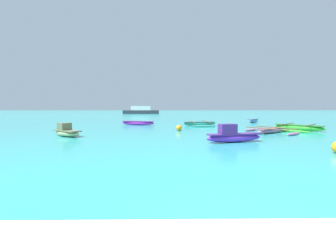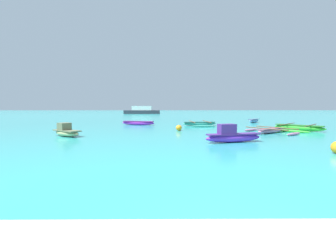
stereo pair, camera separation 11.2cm
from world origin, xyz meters
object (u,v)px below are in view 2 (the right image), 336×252
(moored_boat_1, at_px, (271,130))
(mooring_buoy_2, at_px, (179,128))
(moored_boat_2, at_px, (254,121))
(moored_boat_0, at_px, (199,124))
(moored_boat_4, at_px, (299,128))
(moored_boat_5, at_px, (138,123))
(moored_boat_3, at_px, (66,132))
(moored_boat_6, at_px, (232,136))
(distant_ferry, at_px, (142,111))

(moored_boat_1, height_order, mooring_buoy_2, mooring_buoy_2)
(moored_boat_2, bearing_deg, moored_boat_0, 163.94)
(moored_boat_4, xyz_separation_m, moored_boat_5, (-14.24, 5.88, -0.01))
(moored_boat_3, relative_size, moored_boat_4, 0.54)
(moored_boat_4, bearing_deg, moored_boat_5, -156.90)
(moored_boat_2, distance_m, moored_boat_5, 14.53)
(moored_boat_5, relative_size, moored_boat_6, 1.09)
(moored_boat_3, height_order, mooring_buoy_2, moored_boat_3)
(moored_boat_1, bearing_deg, moored_boat_6, -168.02)
(moored_boat_0, distance_m, moored_boat_4, 9.18)
(moored_boat_0, bearing_deg, distant_ferry, 101.45)
(moored_boat_5, bearing_deg, moored_boat_4, -7.99)
(moored_boat_4, bearing_deg, moored_boat_3, -123.54)
(mooring_buoy_2, bearing_deg, moored_boat_3, -156.24)
(moored_boat_5, bearing_deg, distant_ferry, 110.01)
(distant_ferry, bearing_deg, moored_boat_6, -78.14)
(moored_boat_0, distance_m, moored_boat_1, 8.16)
(moored_boat_2, xyz_separation_m, moored_boat_4, (0.13, -9.38, -0.01))
(moored_boat_0, xyz_separation_m, moored_boat_4, (7.63, -5.11, 0.04))
(moored_boat_5, height_order, moored_boat_6, moored_boat_6)
(moored_boat_4, height_order, mooring_buoy_2, moored_boat_4)
(distant_ferry, bearing_deg, mooring_buoy_2, -79.88)
(moored_boat_6, bearing_deg, mooring_buoy_2, 99.23)
(moored_boat_0, relative_size, mooring_buoy_2, 8.50)
(moored_boat_0, relative_size, distant_ferry, 0.42)
(moored_boat_2, bearing_deg, distant_ferry, 71.56)
(moored_boat_6, relative_size, mooring_buoy_2, 7.08)
(moored_boat_6, bearing_deg, moored_boat_0, 76.74)
(moored_boat_6, xyz_separation_m, distant_ferry, (-10.51, 50.02, 0.52))
(moored_boat_5, distance_m, moored_boat_6, 13.82)
(distant_ferry, bearing_deg, moored_boat_2, -62.70)
(moored_boat_4, xyz_separation_m, distant_ferry, (-17.94, 43.88, 0.63))
(moored_boat_3, bearing_deg, moored_boat_6, 21.78)
(moored_boat_2, relative_size, mooring_buoy_2, 4.34)
(distant_ferry, bearing_deg, moored_boat_3, -90.03)
(moored_boat_2, relative_size, moored_boat_5, 0.56)
(moored_boat_4, distance_m, moored_boat_6, 9.64)
(moored_boat_4, bearing_deg, mooring_buoy_2, -134.42)
(distant_ferry, bearing_deg, moored_boat_4, -67.77)
(moored_boat_4, relative_size, moored_boat_5, 1.21)
(moored_boat_2, bearing_deg, moored_boat_1, -151.00)
(moored_boat_0, relative_size, moored_boat_2, 1.96)
(moored_boat_2, bearing_deg, moored_boat_5, 148.22)
(moored_boat_0, distance_m, moored_boat_2, 8.63)
(moored_boat_0, relative_size, moored_boat_3, 1.69)
(moored_boat_0, distance_m, moored_boat_3, 13.42)
(moored_boat_3, xyz_separation_m, moored_boat_4, (17.96, 3.47, -0.07))
(mooring_buoy_2, relative_size, distant_ferry, 0.05)
(moored_boat_4, relative_size, moored_boat_6, 1.32)
(moored_boat_5, height_order, mooring_buoy_2, mooring_buoy_2)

